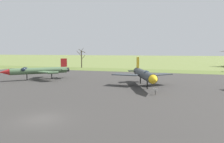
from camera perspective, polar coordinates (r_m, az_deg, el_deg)
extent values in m
plane|color=olive|center=(21.76, -18.27, -12.09)|extent=(600.00, 600.00, 0.00)
cube|color=#383533|center=(37.28, -1.96, -4.49)|extent=(94.27, 59.51, 0.05)
cube|color=#5B6D31|center=(71.71, 7.65, 0.26)|extent=(154.27, 12.00, 0.06)
cylinder|color=#33383D|center=(39.52, 8.44, -0.79)|extent=(6.29, 12.96, 1.54)
cone|color=yellow|center=(32.03, 11.37, -2.30)|extent=(2.12, 2.57, 1.41)
cylinder|color=black|center=(46.32, 6.62, 0.14)|extent=(1.31, 1.18, 1.08)
ellipsoid|color=#19232D|center=(37.19, 9.21, -0.54)|extent=(1.06, 2.00, 1.00)
cube|color=#33383D|center=(40.06, 3.67, -0.83)|extent=(5.01, 2.80, 0.14)
cube|color=#33383D|center=(41.36, 12.42, -0.75)|extent=(4.96, 5.15, 0.14)
cube|color=yellow|center=(45.20, 6.88, 2.41)|extent=(0.89, 1.89, 2.24)
cube|color=#33383D|center=(45.11, 5.44, 0.16)|extent=(2.07, 1.94, 0.14)
cube|color=#33383D|center=(45.53, 8.27, 0.17)|extent=(2.07, 1.94, 0.14)
cylinder|color=black|center=(36.88, 9.37, -3.58)|extent=(0.20, 0.20, 1.43)
cylinder|color=black|center=(42.55, 7.58, -2.36)|extent=(0.20, 0.20, 1.43)
cylinder|color=black|center=(32.28, 11.44, -5.60)|extent=(0.08, 0.08, 0.67)
cube|color=white|center=(32.19, 11.46, -4.76)|extent=(0.61, 0.32, 0.33)
cylinder|color=#4C6B47|center=(51.15, -18.76, 0.19)|extent=(9.56, 9.83, 1.42)
cone|color=#B21E1E|center=(50.46, -26.80, -0.17)|extent=(2.35, 2.37, 1.31)
cylinder|color=black|center=(52.60, -11.84, 0.50)|extent=(1.26, 1.25, 0.99)
ellipsoid|color=#19232D|center=(50.70, -22.22, 0.48)|extent=(1.14, 2.14, 1.07)
cube|color=#4C6B47|center=(54.08, -18.02, 0.37)|extent=(2.90, 4.47, 0.13)
cube|color=#4C6B47|center=(48.66, -16.83, -0.13)|extent=(4.42, 2.77, 0.13)
cylinder|color=#4C6B47|center=(56.23, -17.69, 0.57)|extent=(1.96, 2.00, 0.53)
cylinder|color=#4C6B47|center=(46.80, -15.48, -0.31)|extent=(1.96, 2.00, 0.53)
cube|color=#B21E1E|center=(52.26, -12.71, 2.32)|extent=(1.14, 1.17, 1.98)
cube|color=#4C6B47|center=(53.41, -13.16, 0.67)|extent=(2.13, 2.12, 0.13)
cube|color=#4C6B47|center=(51.25, -12.50, 0.48)|extent=(2.13, 2.12, 0.13)
cylinder|color=black|center=(50.91, -21.71, -1.48)|extent=(0.19, 0.19, 1.32)
cylinder|color=black|center=(51.80, -15.76, -1.18)|extent=(0.19, 0.19, 1.32)
cylinder|color=#42382D|center=(83.79, -8.11, 3.17)|extent=(0.38, 0.38, 6.42)
cylinder|color=#42382D|center=(84.36, -7.62, 3.84)|extent=(1.86, 0.99, 1.61)
cylinder|color=#42382D|center=(84.49, -8.14, 5.49)|extent=(1.54, 0.82, 2.16)
cylinder|color=#42382D|center=(82.98, -8.85, 4.84)|extent=(2.42, 1.38, 1.88)
cylinder|color=#42382D|center=(82.49, -7.98, 5.39)|extent=(2.22, 1.72, 1.43)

